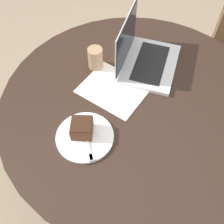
{
  "coord_description": "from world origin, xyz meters",
  "views": [
    {
      "loc": [
        -0.54,
        0.48,
        1.67
      ],
      "look_at": [
        -0.02,
        0.14,
        0.8
      ],
      "focal_mm": 42.0,
      "sensor_mm": 36.0,
      "label": 1
    }
  ],
  "objects": [
    {
      "name": "coffee_glass",
      "position": [
        0.27,
        0.04,
        0.81
      ],
      "size": [
        0.07,
        0.07,
        0.11
      ],
      "color": "#997556",
      "rests_on": "dining_table"
    },
    {
      "name": "plate",
      "position": [
        -0.04,
        0.29,
        0.76
      ],
      "size": [
        0.23,
        0.23,
        0.01
      ],
      "color": "white",
      "rests_on": "dining_table"
    },
    {
      "name": "paper_document",
      "position": [
        0.11,
        0.05,
        0.76
      ],
      "size": [
        0.35,
        0.32,
        0.0
      ],
      "rotation": [
        0.0,
        0.0,
        0.38
      ],
      "color": "white",
      "rests_on": "dining_table"
    },
    {
      "name": "cake_slice",
      "position": [
        -0.02,
        0.28,
        0.8
      ],
      "size": [
        0.12,
        0.12,
        0.06
      ],
      "rotation": [
        0.0,
        0.0,
        5.66
      ],
      "color": "brown",
      "rests_on": "plate"
    },
    {
      "name": "laptop",
      "position": [
        0.16,
        -0.16,
        0.8
      ],
      "size": [
        0.41,
        0.42,
        0.24
      ],
      "rotation": [
        0.0,
        0.0,
        8.54
      ],
      "color": "silver",
      "rests_on": "dining_table"
    },
    {
      "name": "ground_plane",
      "position": [
        0.0,
        0.0,
        0.0
      ],
      "size": [
        12.0,
        12.0,
        0.0
      ],
      "primitive_type": "plane",
      "color": "gray"
    },
    {
      "name": "dining_table",
      "position": [
        0.0,
        0.0,
        0.64
      ],
      "size": [
        1.21,
        1.21,
        0.76
      ],
      "color": "black",
      "rests_on": "ground_plane"
    },
    {
      "name": "fork",
      "position": [
        -0.09,
        0.3,
        0.77
      ],
      "size": [
        0.17,
        0.07,
        0.0
      ],
      "rotation": [
        0.0,
        0.0,
        9.12
      ],
      "color": "silver",
      "rests_on": "plate"
    }
  ]
}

